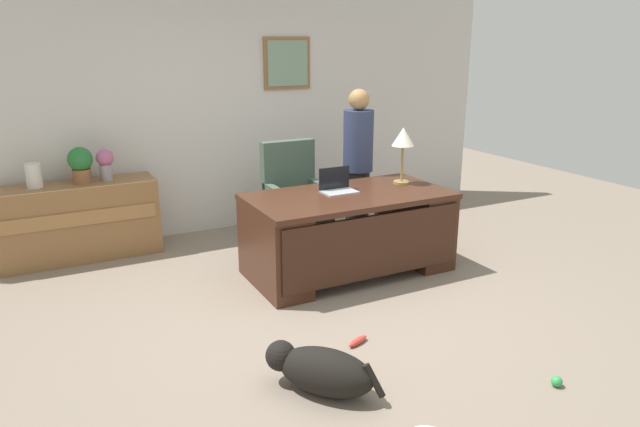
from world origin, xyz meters
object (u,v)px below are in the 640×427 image
dog_lying (321,370)px  dog_toy_plush (358,341)px  vase_empty (34,176)px  dog_toy_ball (557,381)px  credenza (80,221)px  armchair (294,200)px  desk_lamp (403,140)px  potted_plant (80,163)px  desk (350,230)px  person_standing (358,165)px  laptop (337,186)px  vase_with_flowers (105,162)px

dog_lying → dog_toy_plush: 0.67m
vase_empty → dog_toy_ball: (2.81, -3.89, -0.86)m
credenza → vase_empty: (-0.36, 0.00, 0.51)m
dog_toy_plush → credenza: bearing=119.3°
armchair → desk_lamp: desk_lamp is taller
potted_plant → vase_empty: bearing=180.0°
desk → desk_lamp: (0.67, 0.14, 0.79)m
dog_lying → potted_plant: bearing=107.2°
person_standing → vase_empty: 3.23m
credenza → potted_plant: size_ratio=4.22×
dog_toy_plush → desk: bearing=62.5°
laptop → vase_empty: 2.92m
vase_with_flowers → vase_empty: bearing=180.0°
desk → vase_empty: 3.08m
potted_plant → dog_lying: bearing=-72.8°
desk → armchair: armchair is taller
person_standing → vase_empty: bearing=164.8°
laptop → potted_plant: size_ratio=0.89×
armchair → potted_plant: potted_plant is taller
armchair → dog_toy_plush: bearing=-103.3°
person_standing → desk: bearing=-125.0°
credenza → desk_lamp: 3.35m
desk → desk_lamp: bearing=11.5°
vase_empty → dog_lying: bearing=-66.2°
vase_with_flowers → dog_toy_plush: 3.25m
laptop → dog_toy_plush: bearing=-112.8°
dog_toy_ball → credenza: bearing=122.2°
dog_lying → vase_with_flowers: (-0.77, 3.24, 0.81)m
dog_toy_plush → potted_plant: bearing=118.2°
laptop → potted_plant: (-2.10, 1.46, 0.15)m
armchair → laptop: 0.92m
person_standing → dog_toy_ball: bearing=-95.8°
person_standing → vase_empty: person_standing is taller
vase_with_flowers → dog_toy_plush: vase_with_flowers is taller
desk → dog_lying: (-1.16, -1.63, -0.27)m
potted_plant → dog_toy_plush: potted_plant is taller
dog_lying → dog_toy_plush: size_ratio=3.45×
dog_lying → dog_toy_plush: (0.52, 0.40, -0.13)m
person_standing → dog_toy_ball: (-0.31, -3.04, -0.82)m
credenza → dog_toy_ball: 4.61m
desk → dog_toy_plush: desk is taller
desk → person_standing: bearing=55.0°
armchair → dog_toy_plush: 2.34m
laptop → vase_with_flowers: size_ratio=1.01×
armchair → desk: bearing=-83.7°
credenza → laptop: laptop is taller
dog_lying → vase_with_flowers: bearing=103.3°
laptop → vase_with_flowers: bearing=141.9°
armchair → vase_empty: (-2.48, 0.60, 0.40)m
dog_toy_plush → dog_lying: bearing=-142.0°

